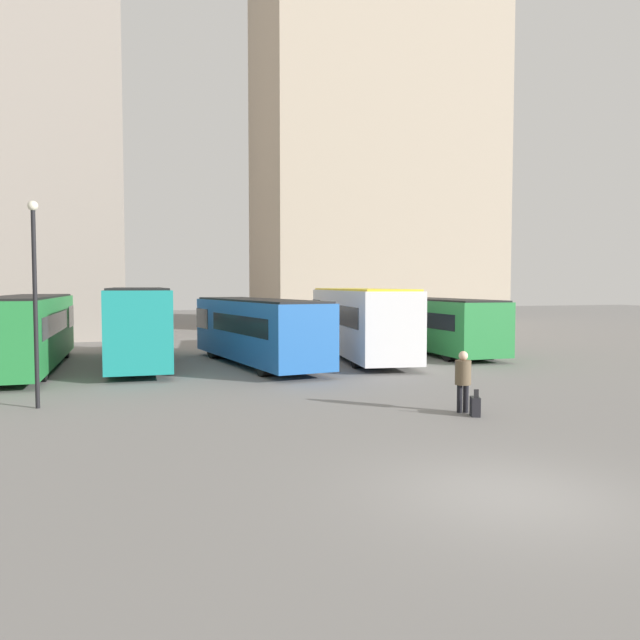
{
  "coord_description": "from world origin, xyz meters",
  "views": [
    {
      "loc": [
        -6.16,
        -8.56,
        3.45
      ],
      "look_at": [
        1.5,
        14.4,
        2.1
      ],
      "focal_mm": 35.0,
      "sensor_mm": 36.0,
      "label": 1
    }
  ],
  "objects_px": {
    "bus_0": "(28,329)",
    "bus_4": "(441,324)",
    "suitcase": "(475,406)",
    "bus_2": "(256,329)",
    "traveler": "(463,376)",
    "bus_1": "(138,323)",
    "bus_3": "(359,320)",
    "lamp_post_0": "(35,287)"
  },
  "relations": [
    {
      "from": "bus_1",
      "to": "bus_4",
      "type": "bearing_deg",
      "value": -89.77
    },
    {
      "from": "bus_2",
      "to": "lamp_post_0",
      "type": "height_order",
      "value": "lamp_post_0"
    },
    {
      "from": "bus_0",
      "to": "bus_2",
      "type": "height_order",
      "value": "bus_0"
    },
    {
      "from": "bus_0",
      "to": "traveler",
      "type": "distance_m",
      "value": 18.23
    },
    {
      "from": "traveler",
      "to": "lamp_post_0",
      "type": "xyz_separation_m",
      "value": [
        -11.02,
        4.3,
        2.4
      ]
    },
    {
      "from": "bus_4",
      "to": "traveler",
      "type": "height_order",
      "value": "bus_4"
    },
    {
      "from": "traveler",
      "to": "bus_3",
      "type": "bearing_deg",
      "value": 12.36
    },
    {
      "from": "bus_0",
      "to": "bus_4",
      "type": "relative_size",
      "value": 1.34
    },
    {
      "from": "bus_2",
      "to": "bus_1",
      "type": "bearing_deg",
      "value": 62.3
    },
    {
      "from": "bus_1",
      "to": "suitcase",
      "type": "xyz_separation_m",
      "value": [
        8.01,
        -14.04,
        -1.56
      ]
    },
    {
      "from": "bus_1",
      "to": "suitcase",
      "type": "height_order",
      "value": "bus_1"
    },
    {
      "from": "bus_2",
      "to": "lamp_post_0",
      "type": "bearing_deg",
      "value": 125.32
    },
    {
      "from": "bus_0",
      "to": "lamp_post_0",
      "type": "distance_m",
      "value": 9.38
    },
    {
      "from": "bus_1",
      "to": "traveler",
      "type": "height_order",
      "value": "bus_1"
    },
    {
      "from": "bus_3",
      "to": "bus_2",
      "type": "bearing_deg",
      "value": 110.0
    },
    {
      "from": "bus_4",
      "to": "traveler",
      "type": "bearing_deg",
      "value": 155.03
    },
    {
      "from": "bus_4",
      "to": "traveler",
      "type": "relative_size",
      "value": 5.45
    },
    {
      "from": "bus_2",
      "to": "bus_0",
      "type": "bearing_deg",
      "value": 71.92
    },
    {
      "from": "bus_3",
      "to": "lamp_post_0",
      "type": "xyz_separation_m",
      "value": [
        -13.19,
        -8.58,
        1.6
      ]
    },
    {
      "from": "bus_0",
      "to": "suitcase",
      "type": "bearing_deg",
      "value": -136.44
    },
    {
      "from": "bus_0",
      "to": "bus_4",
      "type": "height_order",
      "value": "bus_0"
    },
    {
      "from": "bus_0",
      "to": "bus_1",
      "type": "distance_m",
      "value": 4.36
    },
    {
      "from": "bus_1",
      "to": "bus_2",
      "type": "height_order",
      "value": "bus_1"
    },
    {
      "from": "bus_1",
      "to": "traveler",
      "type": "xyz_separation_m",
      "value": [
        7.94,
        -13.53,
        -0.82
      ]
    },
    {
      "from": "bus_1",
      "to": "lamp_post_0",
      "type": "bearing_deg",
      "value": 163.57
    },
    {
      "from": "bus_1",
      "to": "bus_2",
      "type": "distance_m",
      "value": 5.18
    },
    {
      "from": "suitcase",
      "to": "bus_3",
      "type": "bearing_deg",
      "value": 12.98
    },
    {
      "from": "traveler",
      "to": "suitcase",
      "type": "height_order",
      "value": "traveler"
    },
    {
      "from": "bus_3",
      "to": "bus_4",
      "type": "distance_m",
      "value": 4.51
    },
    {
      "from": "bus_2",
      "to": "bus_4",
      "type": "relative_size",
      "value": 1.19
    },
    {
      "from": "bus_1",
      "to": "suitcase",
      "type": "distance_m",
      "value": 16.24
    },
    {
      "from": "bus_0",
      "to": "bus_2",
      "type": "bearing_deg",
      "value": -98.18
    },
    {
      "from": "bus_0",
      "to": "bus_1",
      "type": "xyz_separation_m",
      "value": [
        4.36,
        0.1,
        0.17
      ]
    },
    {
      "from": "bus_2",
      "to": "bus_4",
      "type": "height_order",
      "value": "bus_2"
    },
    {
      "from": "bus_0",
      "to": "bus_2",
      "type": "distance_m",
      "value": 9.38
    },
    {
      "from": "lamp_post_0",
      "to": "bus_0",
      "type": "bearing_deg",
      "value": 97.98
    },
    {
      "from": "bus_0",
      "to": "bus_1",
      "type": "bearing_deg",
      "value": -86.74
    },
    {
      "from": "bus_0",
      "to": "bus_3",
      "type": "bearing_deg",
      "value": -90.18
    },
    {
      "from": "bus_2",
      "to": "suitcase",
      "type": "height_order",
      "value": "bus_2"
    },
    {
      "from": "bus_1",
      "to": "bus_3",
      "type": "distance_m",
      "value": 10.13
    },
    {
      "from": "suitcase",
      "to": "bus_4",
      "type": "bearing_deg",
      "value": -4.02
    },
    {
      "from": "bus_3",
      "to": "lamp_post_0",
      "type": "height_order",
      "value": "lamp_post_0"
    }
  ]
}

